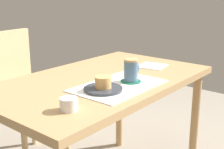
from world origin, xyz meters
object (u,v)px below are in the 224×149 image
Objects in this scene: dining_table at (101,93)px; sugar_bowl at (69,104)px; wooden_chair at (19,92)px; coffee_mug at (131,70)px; pastry_plate at (103,89)px; pastry at (103,82)px.

dining_table is 16.94× the size of sugar_bowl.
wooden_chair is at bearing 92.53° from dining_table.
coffee_mug is 0.44m from sugar_bowl.
pastry_plate is at bearing -135.53° from dining_table.
wooden_chair reaches higher than pastry.
wooden_chair reaches higher than coffee_mug.
wooden_chair is at bearing 81.98° from pastry.
dining_table is at bearing 44.47° from pastry_plate.
wooden_chair reaches higher than dining_table.
sugar_bowl is at bearing 64.16° from wooden_chair.
sugar_bowl is (-0.44, -0.03, -0.04)m from coffee_mug.
coffee_mug reaches higher than sugar_bowl.
coffee_mug is 1.56× the size of sugar_bowl.
coffee_mug is at bearing 91.39° from wooden_chair.
sugar_bowl is (-0.25, -0.05, 0.02)m from pastry_plate.
dining_table is 0.24m from pastry.
pastry reaches higher than dining_table.
pastry reaches higher than pastry_plate.
dining_table is 15.96× the size of pastry.
wooden_chair is 0.88m from pastry_plate.
sugar_bowl reaches higher than pastry_plate.
wooden_chair reaches higher than sugar_bowl.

